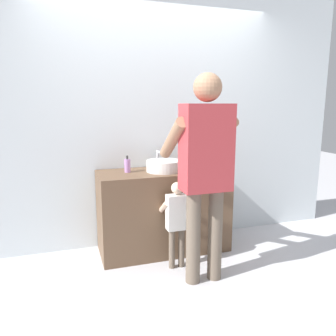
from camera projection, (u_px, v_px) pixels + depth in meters
The scene contains 9 objects.
ground_plane at pixel (173, 262), 3.21m from camera, with size 14.00×14.00×0.00m, color silver.
back_wall at pixel (154, 118), 3.53m from camera, with size 4.40×0.08×2.70m.
vanity_cabinet at pixel (164, 211), 3.41m from camera, with size 1.31×0.54×0.84m, color brown.
sink_basin at pixel (164, 166), 3.30m from camera, with size 0.35×0.35×0.11m.
faucet at pixel (158, 160), 3.50m from camera, with size 0.18×0.14×0.18m.
toothbrush_cup at pixel (198, 164), 3.45m from camera, with size 0.07×0.07×0.21m.
soap_bottle at pixel (127, 165), 3.25m from camera, with size 0.06×0.06×0.17m.
child_toddler at pixel (177, 217), 3.02m from camera, with size 0.25×0.25×0.82m.
adult_parent at pixel (205, 161), 2.70m from camera, with size 0.54×0.57×1.74m.
Camera 1 is at (-0.96, -2.82, 1.50)m, focal length 35.45 mm.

